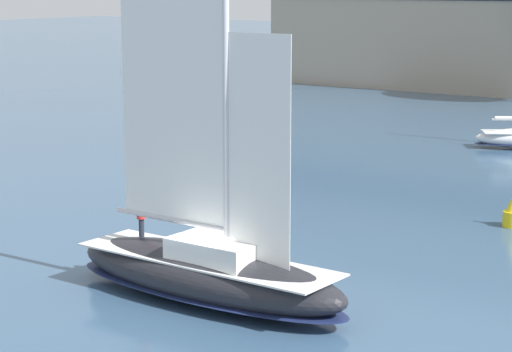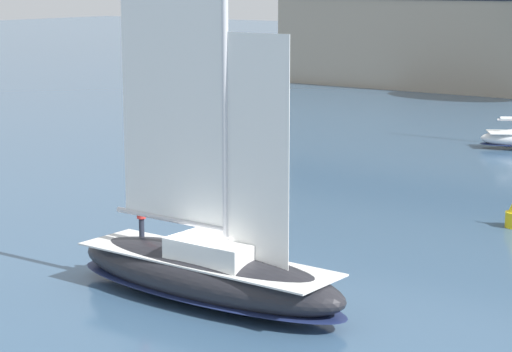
# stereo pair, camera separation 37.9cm
# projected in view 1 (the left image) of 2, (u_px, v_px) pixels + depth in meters

# --- Properties ---
(ground_plane) EXTENTS (400.00, 400.00, 0.00)m
(ground_plane) POSITION_uv_depth(u_px,v_px,m) (207.00, 301.00, 35.26)
(ground_plane) COLOR #385675
(sailboat_main) EXTENTS (11.68, 3.50, 15.94)m
(sailboat_main) POSITION_uv_depth(u_px,v_px,m) (207.00, 267.00, 35.01)
(sailboat_main) COLOR #232328
(sailboat_main) RESTS_ON ground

